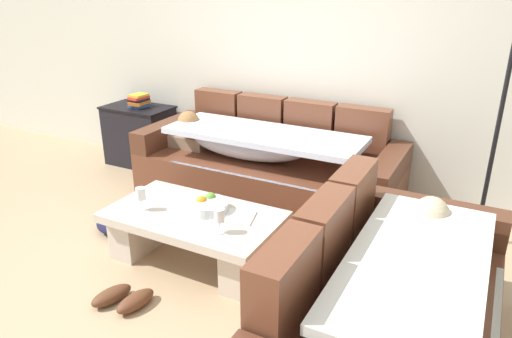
% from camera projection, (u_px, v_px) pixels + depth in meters
% --- Properties ---
extents(ground_plane, '(14.00, 14.00, 0.00)m').
position_uv_depth(ground_plane, '(157.00, 301.00, 2.96)').
color(ground_plane, tan).
extents(back_wall, '(9.00, 0.10, 2.70)m').
position_uv_depth(back_wall, '(298.00, 44.00, 4.23)').
color(back_wall, silver).
rests_on(back_wall, ground_plane).
extents(couch_along_wall, '(2.29, 0.92, 0.88)m').
position_uv_depth(couch_along_wall, '(265.00, 167.00, 4.20)').
color(couch_along_wall, brown).
rests_on(couch_along_wall, ground_plane).
extents(couch_near_window, '(0.92, 1.80, 0.88)m').
position_uv_depth(couch_near_window, '(389.00, 314.00, 2.33)').
color(couch_near_window, brown).
rests_on(couch_near_window, ground_plane).
extents(coffee_table, '(1.20, 0.68, 0.38)m').
position_uv_depth(coffee_table, '(194.00, 231.00, 3.30)').
color(coffee_table, beige).
rests_on(coffee_table, ground_plane).
extents(fruit_bowl, '(0.28, 0.28, 0.10)m').
position_uv_depth(fruit_bowl, '(208.00, 205.00, 3.27)').
color(fruit_bowl, silver).
rests_on(fruit_bowl, coffee_table).
extents(wine_glass_near_left, '(0.07, 0.07, 0.17)m').
position_uv_depth(wine_glass_near_left, '(141.00, 195.00, 3.26)').
color(wine_glass_near_left, silver).
rests_on(wine_glass_near_left, coffee_table).
extents(wine_glass_near_right, '(0.07, 0.07, 0.17)m').
position_uv_depth(wine_glass_near_right, '(219.00, 216.00, 2.95)').
color(wine_glass_near_right, silver).
rests_on(wine_glass_near_right, coffee_table).
extents(open_magazine, '(0.32, 0.27, 0.01)m').
position_uv_depth(open_magazine, '(233.00, 216.00, 3.19)').
color(open_magazine, white).
rests_on(open_magazine, coffee_table).
extents(side_cabinet, '(0.72, 0.44, 0.64)m').
position_uv_depth(side_cabinet, '(140.00, 135.00, 5.09)').
color(side_cabinet, black).
rests_on(side_cabinet, ground_plane).
extents(book_stack_on_cabinet, '(0.18, 0.23, 0.14)m').
position_uv_depth(book_stack_on_cabinet, '(139.00, 101.00, 4.93)').
color(book_stack_on_cabinet, '#2D569E').
rests_on(book_stack_on_cabinet, side_cabinet).
extents(floor_lamp, '(0.33, 0.31, 1.95)m').
position_uv_depth(floor_lamp, '(494.00, 100.00, 3.19)').
color(floor_lamp, black).
rests_on(floor_lamp, ground_plane).
extents(pair_of_shoes, '(0.35, 0.32, 0.09)m').
position_uv_depth(pair_of_shoes, '(123.00, 298.00, 2.91)').
color(pair_of_shoes, '#59331E').
rests_on(pair_of_shoes, ground_plane).
extents(crumpled_garment, '(0.51, 0.50, 0.12)m').
position_uv_depth(crumpled_garment, '(117.00, 222.00, 3.80)').
color(crumpled_garment, '#191933').
rests_on(crumpled_garment, ground_plane).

